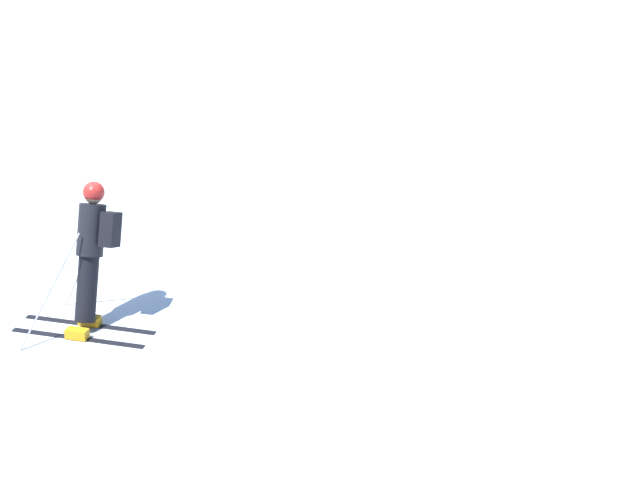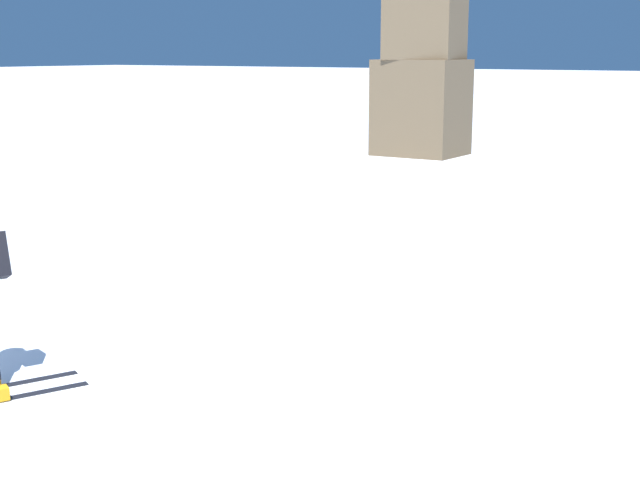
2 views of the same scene
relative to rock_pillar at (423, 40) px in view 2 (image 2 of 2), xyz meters
The scene contains 1 object.
rock_pillar is the anchor object (origin of this frame).
Camera 2 is at (8.20, -5.02, 3.23)m, focal length 50.00 mm.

